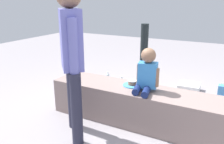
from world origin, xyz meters
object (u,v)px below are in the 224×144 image
object	(u,v)px
cake_plate	(132,84)
handbag_black_leather	(179,104)
water_bottle_near_gift	(108,79)
child_seated	(147,73)
cake_box_white	(189,87)
water_bottle_far_side	(122,82)
adult_standing	(72,49)

from	to	relation	value
cake_plate	handbag_black_leather	bearing A→B (deg)	42.98
cake_plate	water_bottle_near_gift	world-z (taller)	cake_plate
child_seated	handbag_black_leather	world-z (taller)	child_seated
cake_box_white	child_seated	bearing A→B (deg)	-101.16
cake_box_white	handbag_black_leather	size ratio (longest dim) A/B	1.01
child_seated	cake_plate	size ratio (longest dim) A/B	2.16
handbag_black_leather	child_seated	bearing A→B (deg)	-118.15
water_bottle_near_gift	cake_box_white	bearing A→B (deg)	14.62
child_seated	water_bottle_near_gift	distance (m)	1.53
water_bottle_far_side	adult_standing	bearing A→B (deg)	-83.17
child_seated	water_bottle_far_side	distance (m)	1.37
child_seated	cake_box_white	bearing A→B (deg)	78.84
adult_standing	water_bottle_far_side	distance (m)	1.76
child_seated	cake_box_white	distance (m)	1.47
adult_standing	cake_box_white	xyz separation A→B (m)	(0.85, 1.87, -0.88)
water_bottle_far_side	handbag_black_leather	bearing A→B (deg)	-23.69
cake_box_white	handbag_black_leather	world-z (taller)	handbag_black_leather
adult_standing	water_bottle_far_side	size ratio (longest dim) A/B	8.56
water_bottle_far_side	cake_box_white	world-z (taller)	water_bottle_far_side
water_bottle_far_side	handbag_black_leather	size ratio (longest dim) A/B	0.57
child_seated	water_bottle_far_side	bearing A→B (deg)	128.23
water_bottle_far_side	handbag_black_leather	world-z (taller)	handbag_black_leather
cake_plate	water_bottle_far_side	world-z (taller)	cake_plate
child_seated	adult_standing	size ratio (longest dim) A/B	0.31
water_bottle_near_gift	handbag_black_leather	distance (m)	1.40
adult_standing	cake_plate	size ratio (longest dim) A/B	6.99
handbag_black_leather	cake_box_white	bearing A→B (deg)	91.22
water_bottle_far_side	cake_box_white	bearing A→B (deg)	18.28
water_bottle_far_side	water_bottle_near_gift	bearing A→B (deg)	179.60
adult_standing	handbag_black_leather	bearing A→B (deg)	50.87
child_seated	adult_standing	world-z (taller)	adult_standing
adult_standing	water_bottle_near_gift	distance (m)	1.80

